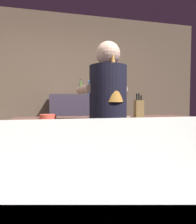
# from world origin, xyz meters

# --- Properties ---
(wall_back) EXTENTS (5.20, 0.10, 2.70)m
(wall_back) POSITION_xyz_m (0.00, 2.20, 1.35)
(wall_back) COLOR brown
(wall_back) RESTS_ON ground
(prep_counter) EXTENTS (2.10, 0.60, 0.91)m
(prep_counter) POSITION_xyz_m (0.35, 0.72, 0.46)
(prep_counter) COLOR brown
(prep_counter) RESTS_ON ground
(back_shelf) EXTENTS (0.83, 0.36, 1.23)m
(back_shelf) POSITION_xyz_m (0.10, 1.92, 0.61)
(back_shelf) COLOR #393140
(back_shelf) RESTS_ON ground
(bartender) EXTENTS (0.47, 0.54, 1.64)m
(bartender) POSITION_xyz_m (0.24, 0.27, 0.95)
(bartender) COLOR #353738
(bartender) RESTS_ON ground
(knife_block) EXTENTS (0.10, 0.08, 0.28)m
(knife_block) POSITION_xyz_m (0.75, 0.71, 1.02)
(knife_block) COLOR olive
(knife_block) RESTS_ON prep_counter
(mixing_bowl) EXTENTS (0.17, 0.17, 0.05)m
(mixing_bowl) POSITION_xyz_m (-0.31, 0.67, 0.94)
(mixing_bowl) COLOR #D54D3B
(mixing_bowl) RESTS_ON prep_counter
(chefs_knife) EXTENTS (0.24, 0.11, 0.01)m
(chefs_knife) POSITION_xyz_m (0.52, 0.67, 0.92)
(chefs_knife) COLOR silver
(chefs_knife) RESTS_ON prep_counter
(bottle_vinegar) EXTENTS (0.05, 0.05, 0.26)m
(bottle_vinegar) POSITION_xyz_m (0.21, 1.92, 1.33)
(bottle_vinegar) COLOR #4B8034
(bottle_vinegar) RESTS_ON back_shelf
(bottle_olive_oil) EXTENTS (0.06, 0.06, 0.27)m
(bottle_olive_oil) POSITION_xyz_m (0.37, 2.01, 1.33)
(bottle_olive_oil) COLOR #2D5D9A
(bottle_olive_oil) RESTS_ON back_shelf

